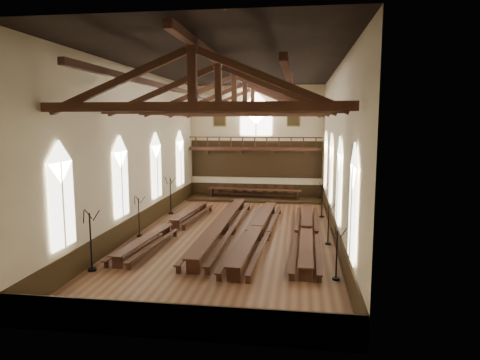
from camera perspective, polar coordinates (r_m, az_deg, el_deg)
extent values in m
plane|color=brown|center=(26.52, -0.74, -7.15)|extent=(26.00, 26.00, 0.00)
plane|color=beige|center=(38.55, 2.16, 5.10)|extent=(12.00, 0.00, 12.00)
plane|color=beige|center=(13.04, -9.37, -0.55)|extent=(12.00, 0.00, 12.00)
plane|color=beige|center=(27.23, -13.37, 3.72)|extent=(0.00, 26.00, 26.00)
plane|color=beige|center=(25.48, 12.73, 3.46)|extent=(0.00, 26.00, 26.00)
plane|color=black|center=(25.79, -0.78, 14.83)|extent=(26.00, 26.00, 0.00)
cube|color=black|center=(38.98, 2.12, -1.38)|extent=(11.90, 0.08, 1.20)
cube|color=black|center=(14.39, -8.91, -18.13)|extent=(11.90, 0.08, 1.20)
cube|color=black|center=(27.87, -13.00, -5.34)|extent=(0.08, 25.90, 1.20)
cube|color=black|center=(26.17, 12.35, -6.19)|extent=(0.08, 25.90, 1.20)
cube|color=white|center=(19.33, -22.61, -3.12)|extent=(0.05, 1.80, 3.60)
cube|color=white|center=(19.08, -22.90, 2.19)|extent=(0.05, 1.80, 1.80)
cylinder|color=beige|center=(19.31, -22.51, -3.13)|extent=(0.08, 0.08, 3.60)
cube|color=white|center=(24.60, -15.55, -0.54)|extent=(0.05, 1.80, 3.60)
cube|color=white|center=(24.41, -15.71, 3.64)|extent=(0.05, 1.80, 1.80)
cylinder|color=beige|center=(24.59, -15.46, -0.54)|extent=(0.08, 0.08, 3.60)
cube|color=white|center=(30.15, -11.04, 1.12)|extent=(0.05, 1.80, 3.60)
cube|color=white|center=(29.99, -11.13, 4.53)|extent=(0.05, 1.80, 1.80)
cylinder|color=beige|center=(30.14, -10.97, 1.12)|extent=(0.08, 0.08, 3.60)
cube|color=white|center=(35.84, -7.94, 2.25)|extent=(0.05, 1.80, 3.60)
cube|color=white|center=(35.71, -8.00, 5.13)|extent=(0.05, 1.80, 1.80)
cylinder|color=beige|center=(35.83, -7.88, 2.25)|extent=(0.08, 0.08, 3.60)
cube|color=white|center=(16.81, 14.76, -4.35)|extent=(0.05, 1.80, 3.60)
cube|color=white|center=(16.53, 14.98, 1.76)|extent=(0.05, 1.80, 1.80)
cylinder|color=beige|center=(16.81, 14.62, -4.35)|extent=(0.08, 0.08, 3.60)
cube|color=white|center=(22.68, 12.98, -1.15)|extent=(0.05, 1.80, 3.60)
cube|color=white|center=(22.47, 13.12, 3.39)|extent=(0.05, 1.80, 1.80)
cylinder|color=beige|center=(22.68, 12.88, -1.15)|extent=(0.08, 0.08, 3.60)
cube|color=white|center=(28.60, 11.94, 0.73)|extent=(0.05, 1.80, 3.60)
cube|color=white|center=(28.44, 12.04, 4.33)|extent=(0.05, 1.80, 1.80)
cylinder|color=beige|center=(28.60, 11.86, 0.73)|extent=(0.08, 0.08, 3.60)
cube|color=white|center=(34.55, 11.26, 1.96)|extent=(0.05, 1.80, 3.60)
cube|color=white|center=(34.42, 11.34, 4.95)|extent=(0.05, 1.80, 1.80)
cylinder|color=beige|center=(34.55, 11.19, 1.97)|extent=(0.08, 0.08, 3.60)
cube|color=white|center=(38.41, 2.16, 7.78)|extent=(2.80, 0.05, 2.40)
cube|color=white|center=(38.42, 2.17, 9.57)|extent=(2.80, 0.05, 2.80)
cylinder|color=beige|center=(38.37, 2.15, 7.78)|extent=(0.10, 0.10, 2.40)
cube|color=#3D1E13|center=(37.94, 2.05, 4.15)|extent=(11.80, 1.20, 0.20)
cube|color=black|center=(38.60, 2.14, 2.80)|extent=(11.80, 0.10, 3.30)
cube|color=#3D1E13|center=(37.35, 1.98, 5.70)|extent=(11.60, 0.12, 0.10)
cube|color=#3D1E13|center=(37.40, 1.97, 4.32)|extent=(11.60, 0.12, 0.10)
cube|color=#3D1E13|center=(39.07, -4.48, 3.87)|extent=(0.35, 0.40, 0.50)
cube|color=#3D1E13|center=(38.54, -0.11, 3.84)|extent=(0.35, 0.40, 0.50)
cube|color=#3D1E13|center=(38.24, 4.36, 3.78)|extent=(0.35, 0.40, 0.50)
cube|color=#3D1E13|center=(38.17, 8.86, 3.70)|extent=(0.35, 0.40, 0.50)
cube|color=brown|center=(38.89, -2.73, 8.22)|extent=(1.15, 0.06, 1.45)
cube|color=black|center=(38.85, -2.74, 8.22)|extent=(0.95, 0.04, 1.25)
cube|color=brown|center=(38.23, 7.14, 8.17)|extent=(1.15, 0.06, 1.45)
cube|color=black|center=(38.19, 7.14, 8.17)|extent=(0.95, 0.04, 1.25)
cube|color=#3D1E13|center=(15.80, -6.31, 9.70)|extent=(11.70, 0.35, 0.35)
cube|color=#3D1E13|center=(15.89, -6.38, 14.39)|extent=(0.30, 0.30, 2.40)
cube|color=#3D1E13|center=(16.79, -16.17, 12.41)|extent=(5.44, 0.26, 2.40)
cube|color=#3D1E13|center=(15.41, 4.36, 13.12)|extent=(5.44, 0.26, 2.40)
cube|color=#3D1E13|center=(20.68, -2.88, 9.31)|extent=(11.70, 0.35, 0.35)
cube|color=#3D1E13|center=(20.75, -2.90, 12.90)|extent=(0.30, 0.30, 2.40)
cube|color=#3D1E13|center=(21.45, -10.64, 11.54)|extent=(5.44, 0.26, 2.40)
cube|color=#3D1E13|center=(20.39, 5.26, 11.84)|extent=(5.44, 0.26, 2.40)
cube|color=#3D1E13|center=(25.61, -0.77, 9.05)|extent=(11.70, 0.35, 0.35)
cube|color=#3D1E13|center=(25.67, -0.77, 11.95)|extent=(0.30, 0.30, 2.40)
cube|color=#3D1E13|center=(26.23, -7.12, 10.93)|extent=(5.44, 0.26, 2.40)
cube|color=#3D1E13|center=(25.37, 5.79, 11.05)|extent=(5.44, 0.26, 2.40)
cube|color=#3D1E13|center=(30.56, 0.66, 8.87)|extent=(11.70, 0.35, 0.35)
cube|color=#3D1E13|center=(30.61, 0.66, 11.30)|extent=(0.30, 0.30, 2.40)
cube|color=#3D1E13|center=(31.08, -4.70, 10.49)|extent=(5.44, 0.26, 2.40)
cube|color=#3D1E13|center=(30.36, 6.15, 10.53)|extent=(5.44, 0.26, 2.40)
cube|color=#3D1E13|center=(35.53, 1.69, 8.73)|extent=(11.70, 0.35, 0.35)
cube|color=#3D1E13|center=(35.57, 1.70, 10.83)|extent=(0.30, 0.30, 2.40)
cube|color=#3D1E13|center=(35.98, -2.94, 10.15)|extent=(5.44, 0.26, 2.40)
cube|color=#3D1E13|center=(35.36, 6.41, 10.15)|extent=(5.44, 0.26, 2.40)
cube|color=#3D1E13|center=(26.38, -8.16, 11.76)|extent=(0.25, 25.70, 0.25)
cube|color=#3D1E13|center=(25.38, 6.91, 11.94)|extent=(0.25, 25.70, 0.25)
cube|color=#3D1E13|center=(25.76, -0.78, 14.17)|extent=(0.30, 25.70, 0.30)
cube|color=#3D1E13|center=(23.45, -11.87, -7.68)|extent=(1.17, 6.50, 0.07)
cube|color=#3D1E13|center=(20.96, -14.56, -10.66)|extent=(0.55, 0.12, 0.62)
cube|color=#3D1E13|center=(26.20, -9.69, -6.75)|extent=(0.55, 0.12, 0.62)
cube|color=#3D1E13|center=(23.57, -11.84, -8.68)|extent=(0.54, 5.72, 0.07)
cube|color=#3D1E13|center=(23.76, -13.12, -8.19)|extent=(0.79, 6.47, 0.06)
cube|color=#3D1E13|center=(21.22, -16.00, -10.85)|extent=(0.21, 0.08, 0.36)
cube|color=#3D1E13|center=(26.49, -10.81, -6.91)|extent=(0.21, 0.08, 0.36)
cube|color=#3D1E13|center=(23.30, -10.55, -8.44)|extent=(0.79, 6.47, 0.06)
cube|color=#3D1E13|center=(20.71, -13.16, -11.21)|extent=(0.21, 0.08, 0.36)
cube|color=#3D1E13|center=(26.07, -8.48, -7.10)|extent=(0.21, 0.08, 0.36)
cube|color=#3D1E13|center=(30.31, -7.15, -4.02)|extent=(1.17, 6.50, 0.07)
cube|color=#3D1E13|center=(27.66, -8.70, -5.95)|extent=(0.55, 0.12, 0.62)
cube|color=#3D1E13|center=(33.14, -5.84, -3.58)|extent=(0.55, 0.12, 0.62)
cube|color=#3D1E13|center=(30.40, -7.13, -4.80)|extent=(0.54, 5.72, 0.07)
cube|color=#3D1E13|center=(30.57, -8.15, -4.45)|extent=(0.79, 6.47, 0.06)
cube|color=#3D1E13|center=(27.86, -9.83, -6.15)|extent=(0.21, 0.08, 0.36)
cube|color=#3D1E13|center=(33.40, -6.75, -3.73)|extent=(0.21, 0.08, 0.36)
cube|color=#3D1E13|center=(30.18, -6.11, -4.57)|extent=(0.79, 6.47, 0.06)
cube|color=#3D1E13|center=(27.45, -7.60, -6.31)|extent=(0.21, 0.08, 0.36)
cube|color=#3D1E13|center=(33.04, -4.87, -3.83)|extent=(0.21, 0.08, 0.36)
cube|color=#3D1E13|center=(22.86, -4.01, -7.66)|extent=(0.83, 7.55, 0.09)
cube|color=#3D1E13|center=(19.83, -6.05, -11.37)|extent=(0.64, 0.09, 0.72)
cube|color=#3D1E13|center=(26.18, -2.46, -6.54)|extent=(0.64, 0.09, 0.72)
cube|color=#3D1E13|center=(23.00, -4.00, -8.84)|extent=(0.16, 6.68, 0.09)
cube|color=#3D1E13|center=(23.10, -5.63, -8.32)|extent=(0.38, 7.54, 0.06)
cube|color=#3D1E13|center=(20.00, -7.97, -11.69)|extent=(0.24, 0.08, 0.42)
cube|color=#3D1E13|center=(26.40, -3.87, -6.77)|extent=(0.24, 0.08, 0.42)
cube|color=#3D1E13|center=(22.82, -2.34, -8.49)|extent=(0.38, 7.54, 0.06)
cube|color=#3D1E13|center=(19.68, -4.16, -11.96)|extent=(0.24, 0.08, 0.42)
cube|color=#3D1E13|center=(26.16, -0.99, -6.89)|extent=(0.24, 0.08, 0.42)
cube|color=#3D1E13|center=(29.94, -1.09, -3.90)|extent=(0.83, 7.55, 0.09)
cube|color=#3D1E13|center=(26.77, -2.23, -6.21)|extent=(0.64, 0.09, 0.72)
cube|color=#3D1E13|center=(33.31, -0.18, -3.39)|extent=(0.64, 0.09, 0.72)
cube|color=#3D1E13|center=(30.04, -1.09, -4.82)|extent=(0.16, 6.68, 0.09)
cube|color=#3D1E13|center=(30.12, -2.34, -4.44)|extent=(0.38, 7.54, 0.06)
cube|color=#3D1E13|center=(26.89, -3.65, -6.49)|extent=(0.24, 0.08, 0.42)
cube|color=#3D1E13|center=(33.49, -1.29, -3.59)|extent=(0.24, 0.08, 0.42)
cube|color=#3D1E13|center=(29.90, 0.18, -4.52)|extent=(0.38, 7.54, 0.06)
cube|color=#3D1E13|center=(26.64, -0.82, -6.61)|extent=(0.24, 0.08, 0.42)
cube|color=#3D1E13|center=(33.30, 0.98, -3.66)|extent=(0.24, 0.08, 0.42)
cube|color=#3D1E13|center=(21.71, 1.38, -8.57)|extent=(1.07, 7.27, 0.08)
cube|color=#3D1E13|center=(18.76, 0.21, -12.51)|extent=(0.62, 0.11, 0.69)
cube|color=#3D1E13|center=(24.93, 2.23, -7.32)|extent=(0.62, 0.11, 0.69)
cube|color=#3D1E13|center=(21.85, 1.37, -9.77)|extent=(0.39, 6.41, 0.08)
cube|color=#3D1E13|center=(21.90, -0.31, -9.24)|extent=(0.63, 7.25, 0.06)
cube|color=#3D1E13|center=(18.88, -1.77, -12.85)|extent=(0.23, 0.08, 0.40)
cube|color=#3D1E13|center=(25.12, 0.78, -7.54)|extent=(0.23, 0.08, 0.40)
cube|color=#3D1E13|center=(21.71, 3.07, -9.41)|extent=(0.63, 7.25, 0.06)
cube|color=#3D1E13|center=(18.67, 2.18, -13.10)|extent=(0.23, 0.08, 0.40)
cube|color=#3D1E13|center=(24.94, 3.71, -7.67)|extent=(0.23, 0.08, 0.40)
cube|color=#3D1E13|center=(28.85, 3.05, -4.42)|extent=(1.07, 7.27, 0.08)
cube|color=#3D1E13|center=(25.78, 2.43, -6.80)|extent=(0.62, 0.11, 0.69)
cube|color=#3D1E13|center=(32.10, 3.54, -3.86)|extent=(0.62, 0.11, 0.69)
cube|color=#3D1E13|center=(28.95, 3.05, -5.34)|extent=(0.39, 6.41, 0.08)
cube|color=#3D1E13|center=(29.00, 1.79, -4.96)|extent=(0.63, 7.25, 0.06)
cube|color=#3D1E13|center=(25.86, 1.00, -7.08)|extent=(0.23, 0.08, 0.40)
cube|color=#3D1E13|center=(32.27, 2.41, -4.06)|extent=(0.23, 0.08, 0.40)
cube|color=#3D1E13|center=(28.84, 4.32, -5.05)|extent=(0.63, 7.25, 0.06)
cube|color=#3D1E13|center=(25.69, 3.84, -7.20)|extent=(0.23, 0.08, 0.40)
cube|color=#3D1E13|center=(32.11, 4.69, -4.14)|extent=(0.23, 0.08, 0.40)
cube|color=#3D1E13|center=(21.87, 9.04, -8.67)|extent=(0.82, 6.78, 0.08)
cube|color=#3D1E13|center=(19.09, 9.19, -12.32)|extent=(0.58, 0.09, 0.65)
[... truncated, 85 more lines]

